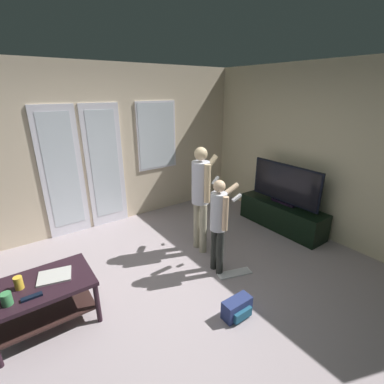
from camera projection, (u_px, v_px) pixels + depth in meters
name	position (u px, v px, depth m)	size (l,w,h in m)	color
ground_plane	(163.00, 306.00, 3.01)	(5.81, 4.75, 0.02)	#9E9095
wall_back_with_doors	(87.00, 152.00, 4.35)	(5.81, 0.09, 2.65)	beige
wall_right_plain	(327.00, 154.00, 4.12)	(0.06, 4.75, 2.62)	beige
coffee_table	(43.00, 294.00, 2.66)	(0.92, 0.62, 0.49)	black
tv_stand	(282.00, 216.00, 4.64)	(0.44, 1.48, 0.44)	black
flat_screen_tv	(285.00, 184.00, 4.45)	(0.08, 1.24, 0.67)	black
person_adult	(201.00, 191.00, 3.77)	(0.56, 0.41, 1.52)	#AAA387
person_child	(219.00, 219.00, 3.34)	(0.56, 0.33, 1.24)	#272A26
backpack	(237.00, 308.00, 2.84)	(0.32, 0.18, 0.20)	navy
loose_keyboard	(234.00, 273.00, 3.52)	(0.46, 0.26, 0.02)	white
laptop_closed	(55.00, 276.00, 2.70)	(0.30, 0.24, 0.02)	#B6B5B0
cup_near_edge	(7.00, 299.00, 2.34)	(0.09, 0.09, 0.11)	#3C854C
cup_by_laptop	(19.00, 283.00, 2.53)	(0.08, 0.08, 0.12)	gold
tv_remote_black	(32.00, 297.00, 2.43)	(0.17, 0.05, 0.02)	black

